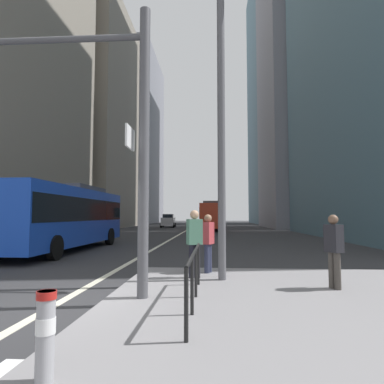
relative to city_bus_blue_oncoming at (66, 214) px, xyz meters
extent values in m
plane|color=#303033|center=(4.35, 10.03, -1.84)|extent=(160.00, 160.00, 0.00)
cube|color=gray|center=(9.85, -10.97, -1.76)|extent=(9.00, 10.00, 0.15)
cube|color=beige|center=(4.35, 20.03, -1.83)|extent=(0.20, 80.00, 0.01)
cube|color=gray|center=(-11.65, 31.66, 14.36)|extent=(12.74, 18.94, 32.39)
cube|color=gray|center=(-11.65, 58.40, 17.47)|extent=(12.18, 22.64, 38.61)
cube|color=gray|center=(21.35, 32.86, 26.30)|extent=(12.29, 16.00, 56.27)
cube|color=slate|center=(21.35, 55.47, 25.61)|extent=(10.24, 22.15, 54.90)
cube|color=blue|center=(0.00, -0.03, -0.11)|extent=(2.55, 10.85, 2.75)
cube|color=black|center=(0.00, -0.03, 0.23)|extent=(2.59, 10.64, 1.10)
cube|color=#4C4C51|center=(0.01, 1.60, 1.41)|extent=(1.77, 3.91, 0.30)
cylinder|color=black|center=(1.19, -3.51, -1.34)|extent=(0.30, 1.00, 1.00)
cylinder|color=black|center=(1.21, 3.43, -1.34)|extent=(0.30, 1.00, 1.00)
cylinder|color=black|center=(-1.19, 3.44, -1.34)|extent=(0.30, 1.00, 1.00)
cube|color=red|center=(7.19, 24.13, -0.11)|extent=(2.67, 10.72, 2.75)
cube|color=black|center=(7.19, 24.13, 0.23)|extent=(2.71, 10.51, 1.10)
cube|color=#4C4C51|center=(7.21, 22.53, 1.41)|extent=(1.81, 3.87, 0.30)
cylinder|color=black|center=(5.93, 27.53, -1.34)|extent=(0.32, 1.00, 1.00)
cylinder|color=black|center=(8.33, 27.57, -1.34)|extent=(0.32, 1.00, 1.00)
cylinder|color=black|center=(6.04, 20.70, -1.34)|extent=(0.32, 1.00, 1.00)
cylinder|color=black|center=(8.44, 20.74, -1.34)|extent=(0.32, 1.00, 1.00)
cube|color=silver|center=(0.84, 32.46, -0.97)|extent=(1.97, 4.45, 1.10)
cube|color=black|center=(0.83, 32.61, -0.16)|extent=(1.60, 2.43, 0.52)
cylinder|color=black|center=(1.81, 31.01, -1.52)|extent=(0.25, 0.65, 0.64)
cylinder|color=black|center=(0.00, 30.93, -1.52)|extent=(0.25, 0.65, 0.64)
cylinder|color=black|center=(1.69, 33.99, -1.52)|extent=(0.25, 0.65, 0.64)
cylinder|color=black|center=(-0.13, 33.91, -1.52)|extent=(0.25, 0.65, 0.64)
cube|color=maroon|center=(8.11, 40.90, -0.97)|extent=(1.87, 4.34, 1.10)
cube|color=black|center=(8.12, 40.75, -0.16)|extent=(1.55, 2.35, 0.52)
cylinder|color=black|center=(7.17, 42.35, -1.52)|extent=(0.23, 0.64, 0.64)
cylinder|color=black|center=(8.99, 42.39, -1.52)|extent=(0.23, 0.64, 0.64)
cylinder|color=black|center=(7.23, 39.42, -1.52)|extent=(0.23, 0.64, 0.64)
cylinder|color=black|center=(9.05, 39.46, -1.52)|extent=(0.23, 0.64, 0.64)
cylinder|color=#515156|center=(6.09, -9.81, 1.31)|extent=(0.22, 0.22, 6.00)
cylinder|color=#515156|center=(3.14, -9.81, 3.71)|extent=(5.90, 0.14, 0.14)
cube|color=white|center=(5.84, -9.99, 1.51)|extent=(0.04, 0.60, 0.44)
cylinder|color=#56565B|center=(7.73, -7.84, 2.31)|extent=(0.20, 0.20, 8.00)
cylinder|color=#99999E|center=(5.84, -13.19, -1.24)|extent=(0.18, 0.18, 0.89)
cylinder|color=white|center=(5.84, -13.19, -1.14)|extent=(0.19, 0.19, 0.16)
cylinder|color=#B21E19|center=(5.84, -13.19, -0.84)|extent=(0.20, 0.20, 0.08)
cylinder|color=black|center=(7.15, -12.06, -1.21)|extent=(0.06, 0.06, 0.95)
cylinder|color=black|center=(7.15, -10.87, -1.21)|extent=(0.06, 0.06, 0.95)
cylinder|color=black|center=(7.15, -9.68, -1.21)|extent=(0.06, 0.06, 0.95)
cylinder|color=black|center=(7.15, -8.49, -1.21)|extent=(0.06, 0.06, 0.95)
cylinder|color=black|center=(7.15, -10.27, -0.74)|extent=(0.06, 3.57, 0.06)
cylinder|color=black|center=(6.93, -7.66, -1.25)|extent=(0.15, 0.15, 0.87)
cylinder|color=black|center=(7.08, -7.59, -1.25)|extent=(0.15, 0.15, 0.87)
cube|color=#4C7F66|center=(7.01, -7.63, -0.48)|extent=(0.45, 0.38, 0.67)
sphere|color=tan|center=(7.01, -7.63, -0.03)|extent=(0.24, 0.24, 0.24)
cylinder|color=#2D334C|center=(7.38, -6.75, -1.28)|extent=(0.15, 0.15, 0.81)
cylinder|color=#2D334C|center=(7.32, -6.89, -1.28)|extent=(0.15, 0.15, 0.81)
cube|color=#B73D42|center=(7.35, -6.82, -0.56)|extent=(0.37, 0.44, 0.63)
sphere|color=#9E7556|center=(7.35, -6.82, -0.13)|extent=(0.22, 0.22, 0.22)
cylinder|color=#423D38|center=(10.26, -8.81, -1.28)|extent=(0.15, 0.15, 0.81)
cylinder|color=#423D38|center=(10.19, -8.66, -1.28)|extent=(0.15, 0.15, 0.81)
cube|color=#232328|center=(10.22, -8.73, -0.56)|extent=(0.38, 0.45, 0.62)
sphere|color=brown|center=(10.22, -8.73, -0.14)|extent=(0.22, 0.22, 0.22)
camera|label=1|loc=(7.51, -16.47, -0.04)|focal=31.05mm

